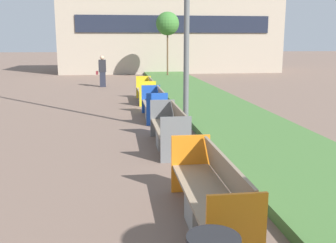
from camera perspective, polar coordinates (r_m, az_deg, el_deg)
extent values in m
cube|color=#426B33|center=(9.96, 12.95, -2.09)|extent=(2.80, 120.00, 0.18)
cube|color=tan|center=(31.90, 0.12, 13.16)|extent=(16.60, 6.01, 6.48)
cube|color=#1E2333|center=(28.89, 0.95, 13.95)|extent=(13.94, 0.08, 1.20)
cube|color=gray|center=(5.32, 5.75, -12.79)|extent=(0.52, 0.60, 0.42)
cube|color=gray|center=(5.23, 5.80, -10.49)|extent=(0.58, 2.40, 0.05)
cube|color=gray|center=(5.21, 8.78, -7.60)|extent=(0.14, 2.30, 0.48)
cube|color=orange|center=(4.15, 9.82, -16.30)|extent=(0.62, 0.04, 0.94)
cube|color=orange|center=(6.34, 3.27, -6.13)|extent=(0.62, 0.04, 0.94)
cube|color=gray|center=(8.97, 0.05, -2.53)|extent=(0.52, 0.60, 0.42)
cube|color=gray|center=(8.91, 0.05, -1.10)|extent=(0.58, 2.23, 0.05)
cube|color=gray|center=(8.90, 1.77, 0.60)|extent=(0.14, 2.14, 0.48)
cube|color=slate|center=(7.81, 1.15, -2.68)|extent=(0.62, 0.04, 0.94)
cube|color=slate|center=(10.00, -0.81, 0.51)|extent=(0.62, 0.04, 0.94)
cube|color=gray|center=(12.33, -2.08, 1.39)|extent=(0.52, 0.60, 0.42)
cube|color=gray|center=(12.29, -2.09, 2.44)|extent=(0.58, 2.00, 0.05)
cube|color=gray|center=(12.28, -0.84, 3.68)|extent=(0.14, 1.92, 0.48)
cube|color=blue|center=(11.28, -1.59, 1.78)|extent=(0.62, 0.04, 0.94)
cube|color=blue|center=(13.29, -2.51, 3.28)|extent=(0.62, 0.04, 0.94)
cube|color=gray|center=(15.72, -3.29, 3.60)|extent=(0.52, 0.60, 0.42)
cube|color=gray|center=(15.69, -3.30, 4.43)|extent=(0.58, 2.13, 0.05)
cube|color=gray|center=(15.68, -2.32, 5.41)|extent=(0.14, 2.05, 0.48)
cube|color=yellow|center=(14.61, -2.98, 4.03)|extent=(0.62, 0.04, 0.94)
cube|color=yellow|center=(16.76, -3.58, 5.01)|extent=(0.62, 0.04, 0.94)
cylinder|color=black|center=(3.32, 6.62, -16.69)|extent=(0.45, 0.45, 0.05)
cylinder|color=brown|center=(25.89, -0.07, 9.73)|extent=(0.10, 0.10, 3.07)
sphere|color=#38702D|center=(25.90, -0.07, 14.03)|extent=(1.49, 1.49, 1.49)
cube|color=#232633|center=(21.13, -9.45, 6.04)|extent=(0.30, 0.22, 0.79)
cube|color=#232328|center=(21.08, -9.52, 7.96)|extent=(0.38, 0.24, 0.64)
sphere|color=tan|center=(21.06, -9.56, 9.12)|extent=(0.22, 0.22, 0.22)
cube|color=maroon|center=(21.11, -10.25, 6.97)|extent=(0.12, 0.20, 0.18)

